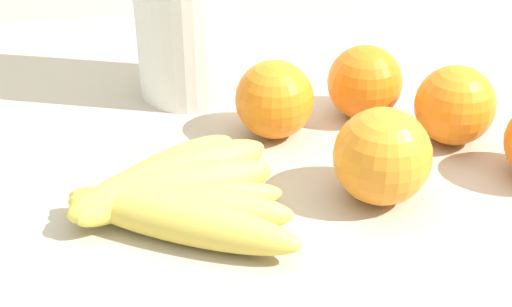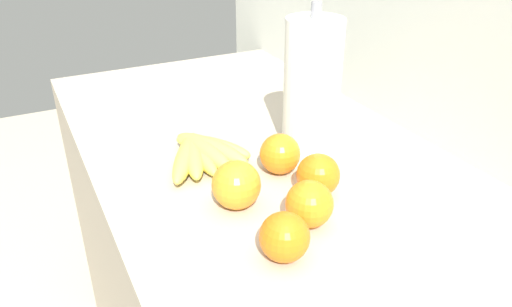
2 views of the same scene
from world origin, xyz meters
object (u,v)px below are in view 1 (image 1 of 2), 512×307
Objects in this scene: banana_bunch at (173,195)px; orange_right at (274,99)px; orange_front at (382,156)px; orange_far_right at (365,82)px; orange_back_right at (455,105)px.

orange_right reaches higher than banana_bunch.
orange_front is 0.15m from orange_far_right.
orange_far_right is at bearing 138.56° from orange_back_right.
banana_bunch is 0.25m from orange_far_right.
orange_far_right is 0.10m from orange_right.
orange_right is at bearing 47.37° from banana_bunch.
orange_far_right is (-0.07, 0.06, -0.00)m from orange_back_right.
banana_bunch is 2.54× the size of orange_far_right.
orange_back_right reaches higher than banana_bunch.
banana_bunch is 2.51× the size of orange_back_right.
orange_front reaches higher than orange_far_right.
orange_back_right is 0.09m from orange_far_right.
orange_back_right is 0.17m from orange_right.
orange_front reaches higher than orange_right.
banana_bunch is at bearing -145.98° from orange_far_right.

